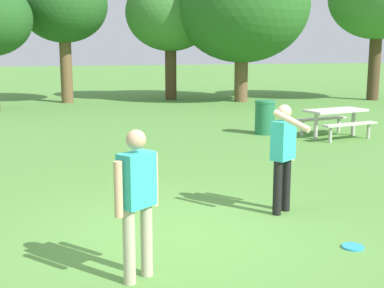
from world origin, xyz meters
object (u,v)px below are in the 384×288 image
picnic_table_near (335,117)px  tree_back_left (242,5)px  person_catcher (284,150)px  frisbee (353,247)px  person_thrower (137,195)px  trash_can_beside_table (265,117)px  tree_slender_mid (170,13)px  tree_far_right (63,6)px

picnic_table_near → tree_back_left: tree_back_left is taller
person_catcher → frisbee: 1.82m
person_thrower → trash_can_beside_table: (4.99, 8.48, -0.46)m
tree_slender_mid → tree_back_left: (2.85, -1.64, 0.29)m
trash_can_beside_table → tree_slender_mid: (-0.46, 10.14, 3.42)m
frisbee → trash_can_beside_table: 8.60m
person_catcher → tree_back_left: size_ratio=0.24×
person_catcher → tree_slender_mid: size_ratio=0.29×
tree_slender_mid → trash_can_beside_table: bearing=-87.4°
person_catcher → frisbee: person_catcher is taller
person_thrower → picnic_table_near: 10.02m
tree_far_right → tree_back_left: tree_back_left is taller
picnic_table_near → tree_back_left: 10.20m
tree_slender_mid → tree_back_left: size_ratio=0.85×
person_thrower → frisbee: 2.89m
person_thrower → frisbee: size_ratio=6.03×
frisbee → trash_can_beside_table: size_ratio=0.28×
person_thrower → person_catcher: same height
person_thrower → tree_slender_mid: (4.54, 18.62, 2.96)m
person_catcher → tree_slender_mid: 17.27m
frisbee → tree_back_left: 17.91m
person_thrower → trash_can_beside_table: 9.85m
trash_can_beside_table → tree_slender_mid: 10.71m
tree_slender_mid → tree_back_left: tree_back_left is taller
frisbee → tree_slender_mid: bearing=84.4°
person_thrower → tree_back_left: (7.38, 16.99, 3.25)m
person_catcher → tree_far_right: tree_far_right is taller
person_catcher → trash_can_beside_table: size_ratio=1.71×
person_thrower → picnic_table_near: (6.64, 7.49, -0.38)m
frisbee → tree_back_left: tree_back_left is taller
person_thrower → frisbee: person_thrower is taller
tree_back_left → person_thrower: bearing=-113.5°
person_catcher → tree_far_right: (-2.62, 16.76, 3.17)m
picnic_table_near → tree_slender_mid: (-2.11, 11.13, 3.34)m
tree_far_right → picnic_table_near: bearing=-58.3°
person_catcher → tree_far_right: size_ratio=0.28×
person_thrower → person_catcher: (2.46, 1.73, 0.02)m
tree_far_right → trash_can_beside_table: bearing=-62.7°
picnic_table_near → tree_back_left: (0.74, 9.50, 3.63)m
picnic_table_near → tree_far_right: bearing=121.7°
frisbee → picnic_table_near: 8.29m
person_catcher → trash_can_beside_table: bearing=69.5°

